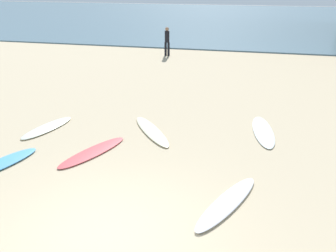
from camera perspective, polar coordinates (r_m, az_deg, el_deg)
ground_plane at (r=7.15m, az=-9.44°, el=-16.62°), size 120.00×120.00×0.00m
ocean_water at (r=43.89m, az=10.67°, el=16.34°), size 120.00×40.00×0.08m
surfboard_0 at (r=10.13m, az=-11.76°, el=-4.01°), size 1.41×2.38×0.07m
surfboard_1 at (r=11.24m, az=-2.60°, el=-0.76°), size 1.92×2.39×0.08m
surfboard_2 at (r=7.93m, az=9.32°, el=-11.80°), size 1.41×2.45×0.09m
surfboard_3 at (r=11.59m, az=14.75°, el=-0.81°), size 0.91×2.57×0.07m
surfboard_4 at (r=10.24m, az=-24.79°, el=-5.40°), size 1.24×2.18×0.09m
surfboard_5 at (r=12.10m, az=-18.46°, el=-0.23°), size 1.07×2.16×0.07m
beachgoer_near at (r=22.29m, az=-0.15°, el=13.39°), size 0.34×0.34×1.69m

